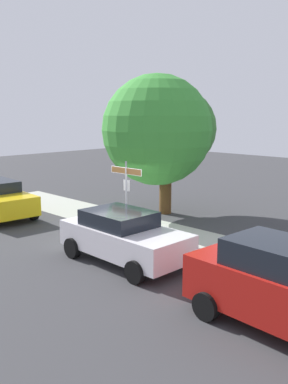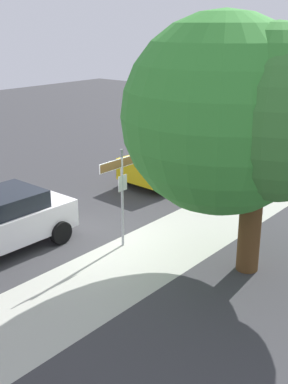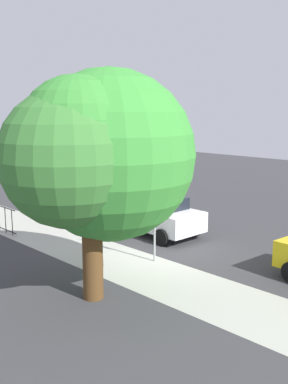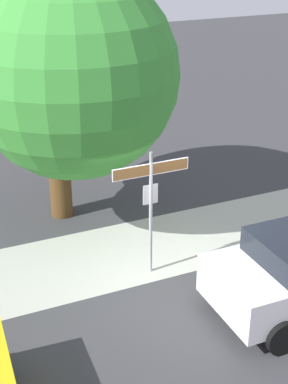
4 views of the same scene
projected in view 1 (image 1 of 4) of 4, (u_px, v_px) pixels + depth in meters
The scene contains 5 objects.
ground_plane at pixel (122, 234), 15.81m from camera, with size 60.00×60.00×0.00m, color #38383A.
sidewalk_strip at pixel (185, 238), 15.34m from camera, with size 24.00×2.60×0.00m, color #ABADA0.
street_sign at pixel (126, 183), 15.85m from camera, with size 1.63×0.07×2.70m.
shade_tree at pixel (165, 128), 18.11m from camera, with size 4.64×5.44×6.08m.
car_white at pixel (123, 236), 12.79m from camera, with size 4.24×2.10×1.56m.
Camera 1 is at (11.30, -10.27, 4.49)m, focal length 39.63 mm.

